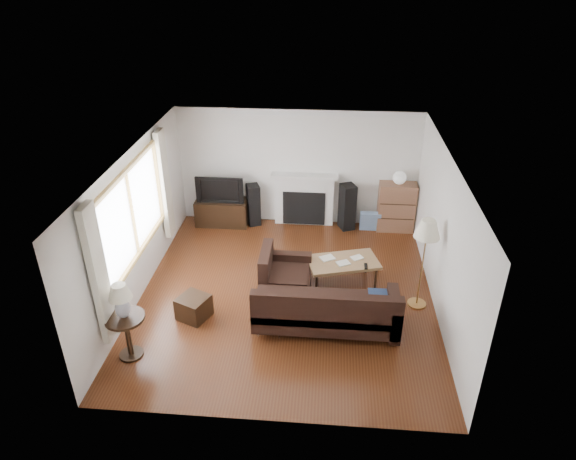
# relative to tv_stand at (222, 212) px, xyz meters

# --- Properties ---
(room) EXTENTS (5.10, 5.60, 2.54)m
(room) POSITION_rel_tv_stand_xyz_m (1.61, -2.47, 0.97)
(room) COLOR #4F2511
(room) RESTS_ON ground
(window) EXTENTS (0.12, 2.74, 1.54)m
(window) POSITION_rel_tv_stand_xyz_m (-0.84, -2.67, 1.27)
(window) COLOR olive
(window) RESTS_ON room
(curtain_near) EXTENTS (0.10, 0.35, 2.10)m
(curtain_near) POSITION_rel_tv_stand_xyz_m (-0.79, -4.19, 1.12)
(curtain_near) COLOR silver
(curtain_near) RESTS_ON room
(curtain_far) EXTENTS (0.10, 0.35, 2.10)m
(curtain_far) POSITION_rel_tv_stand_xyz_m (-0.79, -1.15, 1.12)
(curtain_far) COLOR silver
(curtain_far) RESTS_ON room
(fireplace) EXTENTS (1.40, 0.26, 1.15)m
(fireplace) POSITION_rel_tv_stand_xyz_m (1.76, 0.17, 0.30)
(fireplace) COLOR white
(fireplace) RESTS_ON room
(tv_stand) EXTENTS (1.11, 0.50, 0.56)m
(tv_stand) POSITION_rel_tv_stand_xyz_m (0.00, 0.00, 0.00)
(tv_stand) COLOR black
(tv_stand) RESTS_ON ground
(television) EXTENTS (1.00, 0.13, 0.58)m
(television) POSITION_rel_tv_stand_xyz_m (0.00, 0.00, 0.57)
(television) COLOR black
(television) RESTS_ON tv_stand
(speaker_left) EXTENTS (0.34, 0.37, 0.91)m
(speaker_left) POSITION_rel_tv_stand_xyz_m (0.68, 0.06, 0.17)
(speaker_left) COLOR black
(speaker_left) RESTS_ON ground
(speaker_right) EXTENTS (0.38, 0.41, 0.99)m
(speaker_right) POSITION_rel_tv_stand_xyz_m (2.68, 0.04, 0.22)
(speaker_right) COLOR black
(speaker_right) RESTS_ON ground
(bookshelf) EXTENTS (0.77, 0.36, 1.05)m
(bookshelf) POSITION_rel_tv_stand_xyz_m (3.70, 0.06, 0.25)
(bookshelf) COLOR brown
(bookshelf) RESTS_ON ground
(globe_lamp) EXTENTS (0.27, 0.27, 0.27)m
(globe_lamp) POSITION_rel_tv_stand_xyz_m (3.70, 0.06, 0.91)
(globe_lamp) COLOR white
(globe_lamp) RESTS_ON bookshelf
(sectional_sofa) EXTENTS (2.44, 1.78, 0.79)m
(sectional_sofa) POSITION_rel_tv_stand_xyz_m (2.30, -3.30, 0.12)
(sectional_sofa) COLOR black
(sectional_sofa) RESTS_ON ground
(coffee_table) EXTENTS (1.36, 0.97, 0.48)m
(coffee_table) POSITION_rel_tv_stand_xyz_m (2.57, -2.07, -0.04)
(coffee_table) COLOR olive
(coffee_table) RESTS_ON ground
(footstool) EXTENTS (0.59, 0.59, 0.38)m
(footstool) POSITION_rel_tv_stand_xyz_m (0.17, -3.23, -0.09)
(footstool) COLOR black
(footstool) RESTS_ON ground
(floor_lamp) EXTENTS (0.51, 0.51, 1.60)m
(floor_lamp) POSITION_rel_tv_stand_xyz_m (3.82, -2.59, 0.52)
(floor_lamp) COLOR #A27238
(floor_lamp) RESTS_ON ground
(side_table) EXTENTS (0.57, 0.57, 0.71)m
(side_table) POSITION_rel_tv_stand_xyz_m (-0.54, -4.19, 0.08)
(side_table) COLOR black
(side_table) RESTS_ON ground
(table_lamp) EXTENTS (0.33, 0.33, 0.54)m
(table_lamp) POSITION_rel_tv_stand_xyz_m (-0.54, -4.19, 0.70)
(table_lamp) COLOR silver
(table_lamp) RESTS_ON side_table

